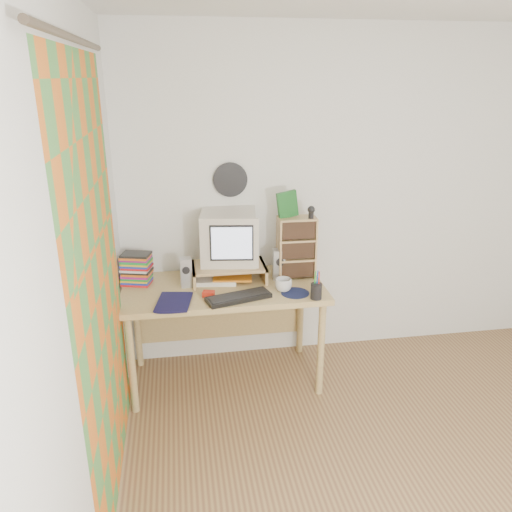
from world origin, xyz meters
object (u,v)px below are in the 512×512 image
object	(u,v)px
desk	(223,300)
mug	(283,285)
crt_monitor	(229,238)
dvd_stack	(136,266)
keyboard	(239,297)
diary	(157,300)
cd_rack	(296,248)

from	to	relation	value
desk	mug	bearing A→B (deg)	-28.40
crt_monitor	dvd_stack	size ratio (longest dim) A/B	1.39
keyboard	crt_monitor	bearing A→B (deg)	76.03
dvd_stack	desk	bearing A→B (deg)	7.85
dvd_stack	mug	size ratio (longest dim) A/B	2.38
dvd_stack	mug	bearing A→B (deg)	-1.14
keyboard	dvd_stack	xyz separation A→B (m)	(-0.67, 0.38, 0.12)
crt_monitor	diary	size ratio (longest dim) A/B	1.48
crt_monitor	mug	world-z (taller)	crt_monitor
mug	diary	xyz separation A→B (m)	(-0.84, -0.07, -0.02)
desk	keyboard	xyz separation A→B (m)	(0.08, -0.30, 0.15)
crt_monitor	mug	distance (m)	0.52
keyboard	mug	world-z (taller)	mug
keyboard	diary	xyz separation A→B (m)	(-0.53, 0.01, 0.01)
crt_monitor	diary	bearing A→B (deg)	-136.27
desk	mug	world-z (taller)	mug
cd_rack	mug	world-z (taller)	cd_rack
crt_monitor	keyboard	xyz separation A→B (m)	(0.01, -0.38, -0.29)
mug	diary	world-z (taller)	mug
keyboard	cd_rack	xyz separation A→B (m)	(0.46, 0.32, 0.21)
keyboard	cd_rack	size ratio (longest dim) A/B	0.95
desk	dvd_stack	distance (m)	0.66
keyboard	dvd_stack	size ratio (longest dim) A/B	1.55
desk	crt_monitor	xyz separation A→B (m)	(0.06, 0.09, 0.44)
diary	mug	bearing A→B (deg)	14.43
keyboard	desk	bearing A→B (deg)	88.58
dvd_stack	diary	xyz separation A→B (m)	(0.15, -0.36, -0.11)
keyboard	mug	size ratio (longest dim) A/B	3.70
crt_monitor	keyboard	bearing A→B (deg)	-80.19
mug	dvd_stack	bearing A→B (deg)	163.62
desk	crt_monitor	world-z (taller)	crt_monitor
crt_monitor	mug	size ratio (longest dim) A/B	3.32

